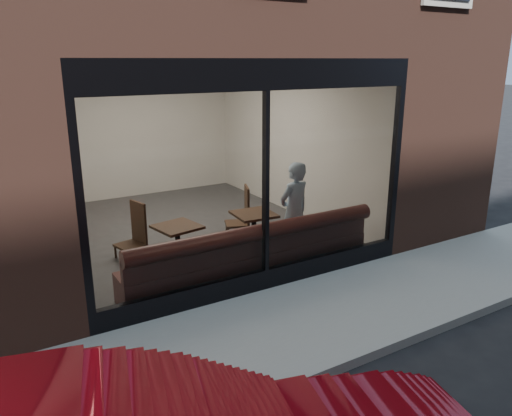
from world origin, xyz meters
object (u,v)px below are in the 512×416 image
cafe_table_left (177,227)px  cafe_chair_right (237,224)px  person (294,212)px  cafe_chair_left (130,245)px  banquette (251,265)px  cafe_table_right (254,214)px

cafe_table_left → cafe_chair_right: cafe_table_left is taller
person → cafe_chair_left: size_ratio=3.96×
person → cafe_chair_right: person is taller
cafe_table_left → cafe_chair_left: cafe_table_left is taller
banquette → cafe_table_left: (-0.84, 0.79, 0.52)m
person → cafe_chair_right: 1.62m
cafe_table_left → cafe_table_right: 1.33m
person → cafe_table_left: 1.88m
person → cafe_table_left: (-1.81, 0.51, -0.08)m
person → cafe_table_right: size_ratio=2.57×
person → cafe_table_right: person is taller
banquette → cafe_chair_right: size_ratio=9.42×
banquette → person: (0.97, 0.29, 0.60)m
cafe_chair_right → cafe_chair_left: bearing=24.2°
banquette → cafe_table_left: 1.26m
cafe_table_left → cafe_chair_left: bearing=117.9°
banquette → cafe_table_right: size_ratio=6.25×
cafe_chair_right → banquette: bearing=89.3°
cafe_table_right → cafe_chair_left: 2.11m
cafe_chair_left → cafe_chair_right: (2.06, 0.08, 0.00)m
cafe_table_left → cafe_chair_left: size_ratio=1.49×
person → cafe_chair_left: (-2.29, 1.41, -0.58)m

